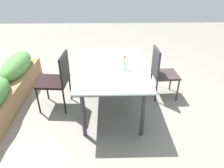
{
  "coord_description": "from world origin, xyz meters",
  "views": [
    {
      "loc": [
        -2.97,
        0.04,
        2.14
      ],
      "look_at": [
        -0.05,
        -0.03,
        0.46
      ],
      "focal_mm": 33.26,
      "sensor_mm": 36.0,
      "label": 1
    }
  ],
  "objects": [
    {
      "name": "chair_far_side",
      "position": [
        0.01,
        0.85,
        0.55
      ],
      "size": [
        0.5,
        0.5,
        0.96
      ],
      "rotation": [
        0.0,
        0.0,
        -0.08
      ],
      "color": "black",
      "rests_on": "ground"
    },
    {
      "name": "chair_near_right",
      "position": [
        0.31,
        -0.92,
        0.52
      ],
      "size": [
        0.45,
        0.45,
        0.93
      ],
      "rotation": [
        0.0,
        0.0,
        3.19
      ],
      "color": "#3B2C2D",
      "rests_on": "ground"
    },
    {
      "name": "planter_box",
      "position": [
        0.12,
        1.75,
        0.32
      ],
      "size": [
        2.44,
        0.43,
        0.7
      ],
      "color": "olive",
      "rests_on": "ground"
    },
    {
      "name": "dining_table",
      "position": [
        -0.05,
        -0.03,
        0.71
      ],
      "size": [
        1.61,
        1.07,
        0.78
      ],
      "color": "#B2C6C1",
      "rests_on": "ground"
    },
    {
      "name": "flower_vase",
      "position": [
        -0.16,
        -0.21,
        0.88
      ],
      "size": [
        0.06,
        0.05,
        0.23
      ],
      "color": "silver",
      "rests_on": "dining_table"
    },
    {
      "name": "ground_plane",
      "position": [
        0.0,
        0.0,
        0.0
      ],
      "size": [
        12.0,
        12.0,
        0.0
      ],
      "primitive_type": "plane",
      "color": "gray"
    }
  ]
}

